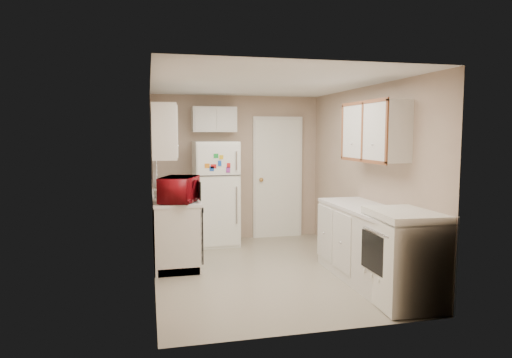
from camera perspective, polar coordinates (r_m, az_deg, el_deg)
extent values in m
plane|color=#B4A992|center=(6.05, 1.11, -11.37)|extent=(3.80, 3.80, 0.00)
plane|color=white|center=(5.82, 1.15, 11.86)|extent=(3.80, 3.80, 0.00)
plane|color=tan|center=(5.63, -12.80, -0.32)|extent=(3.80, 3.80, 0.00)
plane|color=tan|center=(6.31, 13.55, 0.30)|extent=(3.80, 3.80, 0.00)
plane|color=tan|center=(7.66, -2.40, 1.39)|extent=(2.80, 2.80, 0.00)
plane|color=tan|center=(4.01, 7.89, -2.63)|extent=(2.80, 2.80, 0.00)
cube|color=silver|center=(6.65, -10.13, -5.90)|extent=(0.60, 1.80, 0.90)
cube|color=black|center=(6.07, -7.07, -6.57)|extent=(0.03, 0.58, 0.72)
cube|color=gray|center=(6.72, -10.26, -2.22)|extent=(0.54, 0.74, 0.16)
imported|color=maroon|center=(5.92, -9.57, -1.43)|extent=(0.67, 0.51, 0.39)
imported|color=white|center=(7.17, -10.88, -0.61)|extent=(0.10, 0.10, 0.18)
cube|color=silver|center=(6.65, -12.62, 4.05)|extent=(0.10, 0.98, 1.08)
cube|color=silver|center=(5.82, -11.47, 5.82)|extent=(0.30, 0.45, 0.70)
cube|color=white|center=(7.32, -5.07, -1.77)|extent=(0.69, 0.67, 1.65)
cube|color=silver|center=(7.43, -5.27, 7.41)|extent=(0.70, 0.30, 0.40)
cube|color=white|center=(7.80, 2.71, 0.14)|extent=(0.86, 0.06, 2.08)
cube|color=silver|center=(5.59, 14.32, -8.20)|extent=(0.60, 2.00, 0.90)
cube|color=white|center=(5.05, 18.16, -9.27)|extent=(0.72, 0.86, 0.99)
cube|color=silver|center=(5.77, 14.60, 5.75)|extent=(0.30, 1.20, 0.70)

